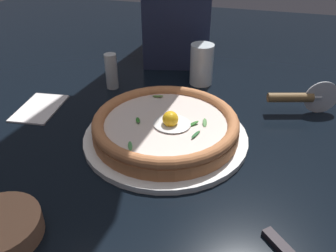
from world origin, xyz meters
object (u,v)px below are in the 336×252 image
pizza_cutter (299,97)px  pepper_shaker (111,71)px  pizza (168,125)px  drinking_glass (201,67)px  folded_napkin (40,107)px

pizza_cutter → pepper_shaker: pepper_shaker is taller
pizza → drinking_glass: bearing=-92.1°
drinking_glass → pizza_cutter: bearing=158.8°
drinking_glass → pepper_shaker: drinking_glass is taller
pizza → folded_napkin: (0.33, -0.04, -0.03)m
pizza → folded_napkin: pizza is taller
pizza → pepper_shaker: size_ratio=3.16×
pizza → pizza_cutter: bearing=-143.6°
drinking_glass → folded_napkin: bearing=36.2°
pizza_cutter → drinking_glass: (0.25, -0.10, 0.01)m
pizza_cutter → folded_napkin: size_ratio=1.14×
pizza → pizza_cutter: pizza_cutter is taller
folded_napkin → drinking_glass: bearing=-143.8°
drinking_glass → pizza: bearing=87.9°
pizza → drinking_glass: (-0.01, -0.29, 0.01)m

